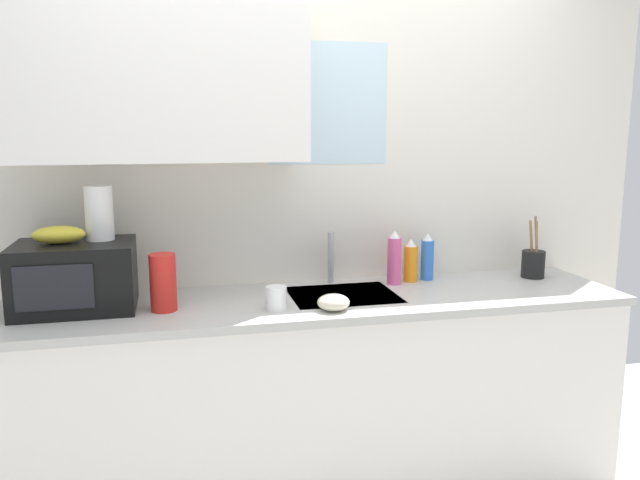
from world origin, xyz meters
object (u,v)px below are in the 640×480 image
at_px(banana_bunch, 59,235).
at_px(paper_towel_roll, 99,213).
at_px(dish_soap_bottle_orange, 411,262).
at_px(dish_soap_bottle_blue, 427,258).
at_px(microwave, 75,276).
at_px(utensil_crock, 533,263).
at_px(cereal_canister, 163,283).
at_px(mug_white, 276,298).
at_px(dish_soap_bottle_pink, 394,259).
at_px(small_bowl, 333,302).

distance_m(banana_bunch, paper_towel_roll, 0.18).
bearing_deg(paper_towel_roll, banana_bunch, -161.57).
bearing_deg(dish_soap_bottle_orange, dish_soap_bottle_blue, 10.26).
xyz_separation_m(microwave, utensil_crock, (2.08, 0.07, -0.06)).
bearing_deg(paper_towel_roll, microwave, -152.83).
height_order(microwave, dish_soap_bottle_blue, microwave).
height_order(dish_soap_bottle_orange, cereal_canister, cereal_canister).
xyz_separation_m(mug_white, utensil_crock, (1.30, 0.26, 0.02)).
bearing_deg(mug_white, dish_soap_bottle_pink, 25.72).
bearing_deg(dish_soap_bottle_orange, dish_soap_bottle_pink, -161.14).
height_order(dish_soap_bottle_orange, utensil_crock, utensil_crock).
bearing_deg(dish_soap_bottle_pink, cereal_canister, -169.14).
bearing_deg(mug_white, microwave, 166.39).
relative_size(microwave, small_bowl, 3.54).
height_order(banana_bunch, dish_soap_bottle_orange, banana_bunch).
relative_size(banana_bunch, mug_white, 2.11).
distance_m(dish_soap_bottle_blue, small_bowl, 0.69).
bearing_deg(dish_soap_bottle_blue, cereal_canister, -168.55).
bearing_deg(dish_soap_bottle_pink, small_bowl, -137.43).
height_order(microwave, mug_white, microwave).
distance_m(banana_bunch, small_bowl, 1.11).
bearing_deg(dish_soap_bottle_orange, mug_white, -155.16).
bearing_deg(banana_bunch, utensil_crock, 1.88).
relative_size(dish_soap_bottle_orange, dish_soap_bottle_blue, 0.91).
bearing_deg(small_bowl, cereal_canister, 167.15).
bearing_deg(cereal_canister, mug_white, -11.62).
xyz_separation_m(paper_towel_roll, small_bowl, (0.90, -0.30, -0.35)).
bearing_deg(dish_soap_bottle_pink, banana_bunch, -176.03).
height_order(banana_bunch, paper_towel_roll, paper_towel_roll).
relative_size(paper_towel_roll, utensil_crock, 0.74).
relative_size(paper_towel_roll, cereal_canister, 0.96).
bearing_deg(small_bowl, dish_soap_bottle_pink, 42.57).
distance_m(dish_soap_bottle_pink, small_bowl, 0.52).
height_order(dish_soap_bottle_pink, cereal_canister, dish_soap_bottle_pink).
bearing_deg(utensil_crock, dish_soap_bottle_orange, 174.26).
bearing_deg(dish_soap_bottle_blue, utensil_crock, -8.53).
bearing_deg(cereal_canister, microwave, 163.87).
distance_m(dish_soap_bottle_orange, mug_white, 0.77).
bearing_deg(small_bowl, microwave, 166.02).
bearing_deg(small_bowl, dish_soap_bottle_blue, 35.16).
relative_size(microwave, dish_soap_bottle_blue, 2.05).
xyz_separation_m(microwave, mug_white, (0.78, -0.19, -0.09)).
relative_size(dish_soap_bottle_pink, utensil_crock, 0.85).
xyz_separation_m(dish_soap_bottle_orange, utensil_crock, (0.61, -0.06, -0.02)).
bearing_deg(banana_bunch, dish_soap_bottle_pink, 3.97).
xyz_separation_m(dish_soap_bottle_orange, cereal_canister, (-1.13, -0.23, 0.02)).
bearing_deg(paper_towel_roll, cereal_canister, -32.01).
relative_size(banana_bunch, small_bowl, 1.54).
height_order(cereal_canister, utensil_crock, utensil_crock).
relative_size(cereal_canister, small_bowl, 1.76).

